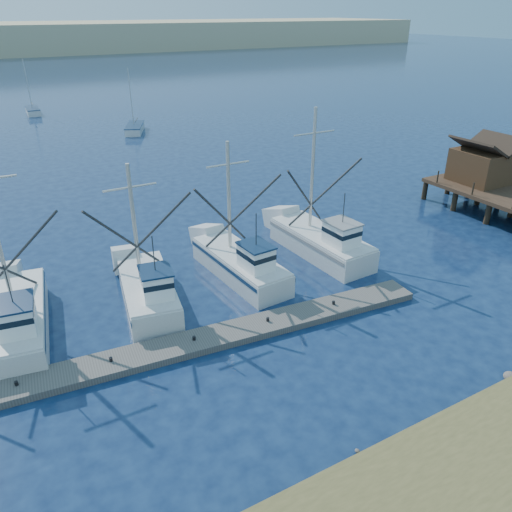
# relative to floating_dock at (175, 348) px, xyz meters

# --- Properties ---
(ground) EXTENTS (500.00, 500.00, 0.00)m
(ground) POSITION_rel_floating_dock_xyz_m (8.20, -5.34, -0.18)
(ground) COLOR #0C1B38
(ground) RESTS_ON ground
(floating_dock) EXTENTS (27.52, 4.30, 0.37)m
(floating_dock) POSITION_rel_floating_dock_xyz_m (0.00, 0.00, 0.00)
(floating_dock) COLOR #59554F
(floating_dock) RESTS_ON ground
(trawler_fleet) EXTENTS (27.32, 8.65, 9.50)m
(trawler_fleet) POSITION_rel_floating_dock_xyz_m (0.69, 4.85, 0.76)
(trawler_fleet) COLOR silver
(trawler_fleet) RESTS_ON ground
(sailboat_near) EXTENTS (4.14, 6.13, 8.10)m
(sailboat_near) POSITION_rel_floating_dock_xyz_m (12.74, 47.71, 0.31)
(sailboat_near) COLOR silver
(sailboat_near) RESTS_ON ground
(sailboat_far) EXTENTS (2.06, 5.26, 8.10)m
(sailboat_far) POSITION_rel_floating_dock_xyz_m (2.62, 67.89, 0.32)
(sailboat_far) COLOR silver
(sailboat_far) RESTS_ON ground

